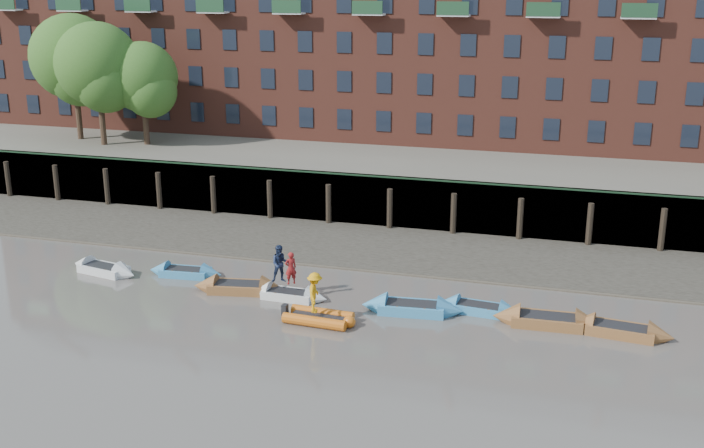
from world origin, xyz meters
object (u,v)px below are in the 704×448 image
at_px(rowboat_4, 412,308).
at_px(rowboat_5, 479,308).
at_px(rib_tender, 321,318).
at_px(rowboat_1, 185,272).
at_px(person_rib_crew, 315,293).
at_px(rowboat_3, 289,295).
at_px(rowboat_6, 547,320).
at_px(rowboat_7, 620,330).
at_px(rowboat_0, 104,269).
at_px(person_rower_b, 280,264).
at_px(person_rower_a, 291,268).
at_px(rowboat_2, 239,287).

height_order(rowboat_4, rowboat_5, rowboat_4).
height_order(rowboat_5, rib_tender, rowboat_5).
xyz_separation_m(rowboat_1, person_rib_crew, (8.55, -3.89, 1.27)).
bearing_deg(rowboat_5, rowboat_3, -169.07).
bearing_deg(rowboat_6, rowboat_7, -5.33).
relative_size(rowboat_0, person_rib_crew, 2.32).
relative_size(rowboat_6, person_rower_b, 2.63).
relative_size(rowboat_5, person_rib_crew, 2.19).
height_order(rowboat_5, rowboat_7, rowboat_7).
bearing_deg(rowboat_3, person_rower_a, 24.03).
bearing_deg(person_rower_a, rowboat_6, 140.01).
height_order(rowboat_1, rowboat_7, rowboat_7).
relative_size(rowboat_4, person_rower_a, 3.01).
bearing_deg(rowboat_4, rowboat_0, 172.03).
bearing_deg(rowboat_3, rowboat_5, 7.04).
relative_size(rowboat_2, person_rower_b, 2.54).
relative_size(rowboat_3, rowboat_7, 0.86).
distance_m(rowboat_4, rib_tender, 4.39).
height_order(rowboat_0, rowboat_4, rowboat_4).
relative_size(rowboat_6, person_rower_a, 3.04).
bearing_deg(rowboat_0, person_rib_crew, -1.85).
bearing_deg(person_rib_crew, rowboat_1, 54.42).
relative_size(rowboat_0, rowboat_5, 1.06).
relative_size(rowboat_0, person_rower_a, 2.68).
bearing_deg(rowboat_7, rowboat_2, -173.64).
bearing_deg(rowboat_0, rowboat_2, 7.97).
xyz_separation_m(rowboat_3, rib_tender, (2.46, -2.36, 0.04)).
bearing_deg(rowboat_7, person_rib_crew, -162.85).
distance_m(rowboat_6, rib_tender, 10.26).
relative_size(rowboat_1, rowboat_2, 0.85).
height_order(rowboat_1, rib_tender, rowboat_1).
xyz_separation_m(rowboat_5, person_rib_crew, (-7.04, -3.28, 1.27)).
bearing_deg(rowboat_6, rowboat_2, 177.74).
xyz_separation_m(rowboat_7, person_rib_crew, (-13.37, -2.46, 1.24)).
relative_size(person_rower_a, person_rower_b, 0.87).
bearing_deg(rowboat_2, rowboat_3, -13.38).
xyz_separation_m(rib_tender, person_rower_a, (-2.34, 2.41, 1.34)).
bearing_deg(person_rower_b, rowboat_2, 154.90).
relative_size(rowboat_0, rowboat_3, 1.09).
bearing_deg(rowboat_4, person_rower_a, 173.51).
relative_size(rowboat_7, person_rower_b, 2.46).
distance_m(rowboat_3, rowboat_7, 15.57).
xyz_separation_m(rowboat_1, person_rower_b, (5.90, -1.31, 1.51)).
relative_size(rowboat_4, person_rib_crew, 2.61).
xyz_separation_m(rowboat_5, person_rower_b, (-9.69, -0.70, 1.51)).
height_order(rowboat_6, rib_tender, rowboat_6).
bearing_deg(rib_tender, rowboat_3, 139.66).
bearing_deg(rowboat_1, person_rib_crew, -29.39).
distance_m(rowboat_0, rowboat_6, 23.15).
xyz_separation_m(rowboat_7, person_rower_b, (-16.02, 0.12, 1.48)).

